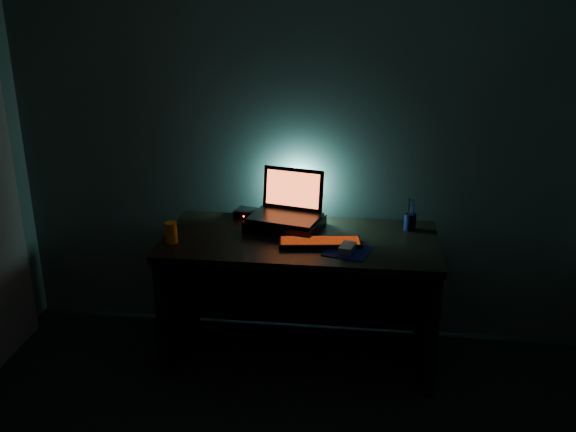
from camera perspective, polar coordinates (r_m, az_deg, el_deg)
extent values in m
cube|color=#46504B|center=(3.71, 1.77, 7.42)|extent=(3.50, 0.00, 2.50)
cube|color=black|center=(3.51, 1.11, -2.27)|extent=(1.50, 0.70, 0.04)
cube|color=black|center=(3.80, -9.72, -6.96)|extent=(0.06, 0.64, 0.71)
cube|color=black|center=(3.68, 12.25, -8.14)|extent=(0.06, 0.64, 0.71)
cube|color=black|center=(3.96, 1.56, -5.45)|extent=(1.38, 0.02, 0.65)
cube|color=black|center=(3.62, -0.27, -0.67)|extent=(0.46, 0.39, 0.06)
cube|color=black|center=(3.61, -0.27, -0.10)|extent=(0.43, 0.34, 0.02)
cube|color=black|center=(3.68, 0.45, 2.45)|extent=(0.36, 0.13, 0.24)
cube|color=#F74C1A|center=(3.68, 0.41, 2.41)|extent=(0.32, 0.11, 0.20)
cube|color=black|center=(3.42, 2.86, -2.37)|extent=(0.45, 0.19, 0.02)
cube|color=red|center=(3.41, 2.87, -2.16)|extent=(0.43, 0.17, 0.00)
cube|color=#0C1658|center=(3.34, 5.28, -3.15)|extent=(0.26, 0.25, 0.00)
cube|color=gray|center=(3.34, 5.29, -2.84)|extent=(0.09, 0.13, 0.03)
cylinder|color=black|center=(3.67, 10.79, -0.51)|extent=(0.09, 0.09, 0.09)
cylinder|color=orange|center=(3.48, -10.34, -1.46)|extent=(0.08, 0.08, 0.11)
cube|color=black|center=(3.81, -3.61, 0.25)|extent=(0.16, 0.14, 0.05)
sphere|color=#FF0C07|center=(3.76, -3.96, -0.03)|extent=(0.01, 0.01, 0.01)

